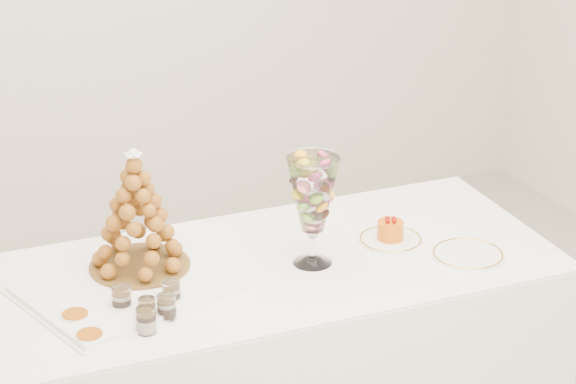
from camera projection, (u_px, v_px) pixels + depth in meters
buffet_table at (244, 374)px, 3.65m from camera, size 2.06×0.93×0.76m
lace_tray at (134, 285)px, 3.38m from camera, size 0.71×0.60×0.02m
macaron_vase at (313, 196)px, 3.44m from camera, size 0.16×0.16×0.35m
cake_plate at (391, 240)px, 3.67m from camera, size 0.21×0.21×0.01m
spare_plate at (468, 255)px, 3.58m from camera, size 0.23×0.23×0.01m
verrine_a at (122, 299)px, 3.24m from camera, size 0.07×0.07×0.08m
verrine_b at (147, 309)px, 3.20m from camera, size 0.06×0.06×0.07m
verrine_c at (171, 293)px, 3.28m from camera, size 0.07×0.07×0.07m
verrine_d at (146, 320)px, 3.13m from camera, size 0.07×0.07×0.08m
verrine_e at (167, 307)px, 3.20m from camera, size 0.06×0.06×0.07m
ramekin_back at (75, 318)px, 3.19m from camera, size 0.08×0.08×0.03m
ramekin_front at (90, 338)px, 3.09m from camera, size 0.08×0.08×0.03m
croquembouche at (137, 211)px, 3.39m from camera, size 0.31×0.31×0.39m
mousse_cake at (390, 230)px, 3.66m from camera, size 0.09×0.09×0.08m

